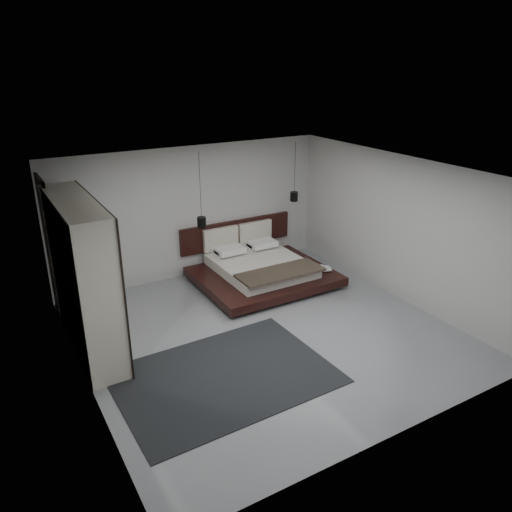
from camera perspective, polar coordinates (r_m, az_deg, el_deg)
floor at (r=8.78m, az=1.07°, el=-8.72°), size 6.00×6.00×0.00m
ceiling at (r=7.75m, az=1.21°, el=9.42°), size 6.00×6.00×0.00m
wall_back at (r=10.69m, az=-7.29°, el=4.98°), size 6.00×0.00×6.00m
wall_front at (r=6.08m, az=16.23°, el=-9.39°), size 6.00×0.00×6.00m
wall_left at (r=7.20m, az=-19.77°, el=-4.72°), size 0.00×6.00×6.00m
wall_right at (r=9.97m, az=16.04°, el=3.04°), size 0.00×6.00×6.00m
lattice_screen at (r=9.50m, az=-22.41°, el=0.65°), size 0.05×0.90×2.60m
bed at (r=10.59m, az=0.46°, el=-1.43°), size 2.72×2.37×1.07m
book_lower at (r=10.70m, az=7.40°, el=-1.50°), size 0.28×0.33×0.03m
book_upper at (r=10.65m, az=7.42°, el=-1.45°), size 0.30×0.34×0.02m
pendant_left at (r=10.08m, az=-6.24°, el=3.87°), size 0.18×0.18×1.53m
pendant_right at (r=11.07m, az=4.37°, el=6.82°), size 0.17×0.17×1.29m
wardrobe at (r=8.28m, az=-19.14°, el=-2.27°), size 0.60×2.55×2.50m
rug at (r=7.71m, az=-3.64°, el=-13.52°), size 3.20×2.31×0.01m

